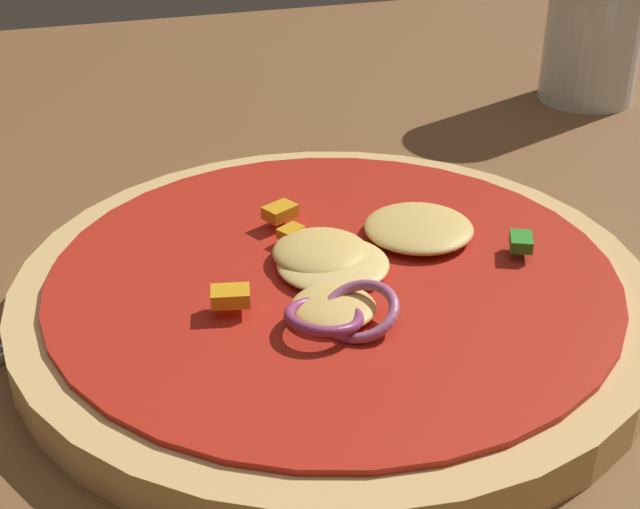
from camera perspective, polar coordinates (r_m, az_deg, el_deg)
dining_table at (r=0.45m, az=7.04°, el=-3.65°), size 1.19×1.02×0.03m
pizza at (r=0.41m, az=0.86°, el=-2.34°), size 0.28×0.28×0.04m
beer_glass at (r=0.68m, az=16.81°, el=14.26°), size 0.07×0.07×0.14m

